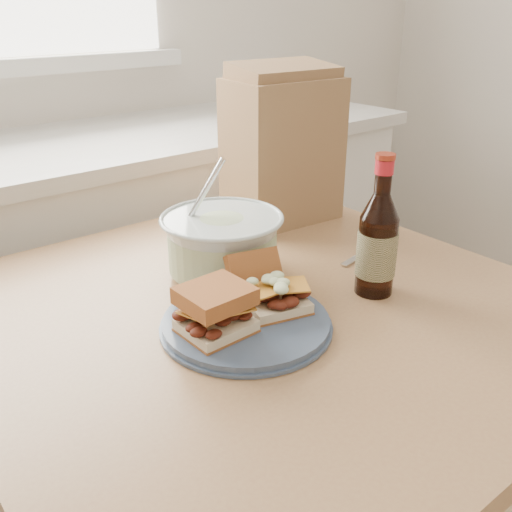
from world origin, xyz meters
TOP-DOWN VIEW (x-y plane):
  - cabinet_run at (-0.00, 1.70)m, footprint 2.50×0.64m
  - dining_table at (0.09, 0.81)m, footprint 1.00×1.00m
  - plate at (0.02, 0.76)m, footprint 0.27×0.27m
  - sandwich_left at (-0.04, 0.76)m, footprint 0.10×0.09m
  - sandwich_right at (0.08, 0.77)m, footprint 0.12×0.16m
  - coleslaw_bowl at (0.11, 0.94)m, footprint 0.23×0.23m
  - beer_bottle at (0.28, 0.71)m, footprint 0.07×0.07m
  - knife at (0.43, 0.84)m, footprint 0.17×0.04m
  - paper_bag at (0.41, 1.11)m, footprint 0.27×0.19m

SIDE VIEW (x-z plane):
  - cabinet_run at x=0.00m, z-range 0.00..0.94m
  - dining_table at x=0.09m, z-range 0.29..1.11m
  - knife at x=0.43m, z-range 0.82..0.83m
  - plate at x=0.02m, z-range 0.82..0.83m
  - sandwich_right at x=0.08m, z-range 0.82..0.91m
  - sandwich_left at x=-0.04m, z-range 0.84..0.91m
  - coleslaw_bowl at x=0.11m, z-range 0.76..0.99m
  - beer_bottle at x=0.28m, z-range 0.79..1.04m
  - paper_bag at x=0.41m, z-range 0.82..1.15m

